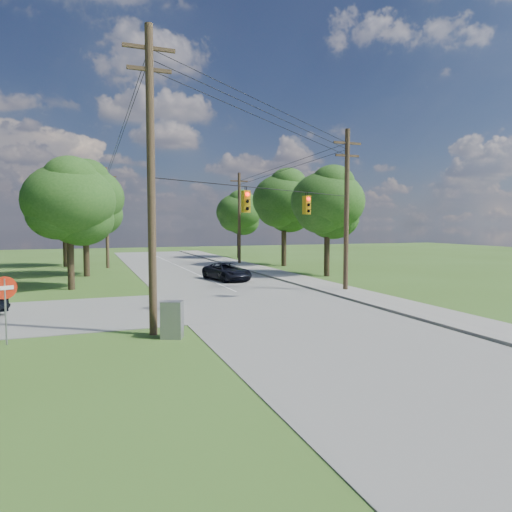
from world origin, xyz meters
name	(u,v)px	position (x,y,z in m)	size (l,w,h in m)	color
ground	(265,327)	(0.00, 0.00, 0.00)	(140.00, 140.00, 0.00)	#3B5C1E
main_road	(265,305)	(2.00, 5.00, 0.01)	(10.00, 100.00, 0.03)	gray
sidewalk_east	(369,297)	(8.70, 5.00, 0.06)	(2.60, 100.00, 0.12)	gray
pole_sw	(151,177)	(-4.60, 0.40, 6.23)	(2.00, 0.32, 12.00)	brown
pole_ne	(347,208)	(8.90, 8.00, 5.47)	(2.00, 0.32, 10.50)	brown
pole_north_e	(239,217)	(8.90, 30.00, 5.13)	(2.00, 0.32, 10.00)	brown
pole_north_w	(107,217)	(-5.00, 30.00, 5.13)	(2.00, 0.32, 10.00)	brown
power_lines	(221,152)	(1.50, 11.54, 9.15)	(13.93, 29.62, 4.93)	black
traffic_signals	(279,203)	(2.55, 4.43, 5.50)	(4.91, 3.27, 1.05)	#CD9A0C
tree_w_near	(69,201)	(-8.00, 15.00, 5.92)	(6.00, 6.00, 8.40)	#3C2D1E
tree_w_mid	(85,198)	(-7.00, 23.00, 6.58)	(6.40, 6.40, 9.22)	#3C2D1E
tree_w_far	(64,206)	(-9.00, 33.00, 6.25)	(6.00, 6.00, 8.73)	#3C2D1E
tree_e_near	(327,202)	(12.00, 16.00, 6.25)	(6.20, 6.20, 8.81)	#3C2D1E
tree_e_mid	(284,200)	(12.50, 26.00, 6.91)	(6.60, 6.60, 9.64)	#3C2D1E
tree_e_far	(239,212)	(11.50, 38.00, 5.92)	(5.80, 5.80, 8.32)	#3C2D1E
car_main_north	(227,272)	(3.23, 16.11, 0.70)	(2.23, 4.84, 1.34)	black
control_cabinet	(172,320)	(-4.01, -0.44, 0.72)	(0.80, 0.58, 1.44)	gray
do_not_enter_sign	(5,295)	(-9.83, 0.69, 1.82)	(0.79, 0.33, 2.51)	gray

